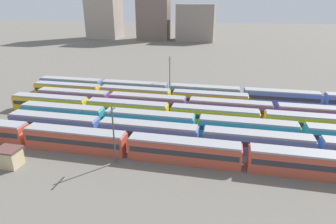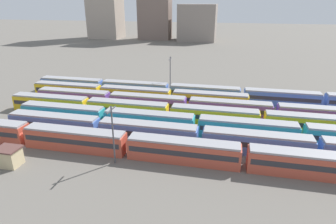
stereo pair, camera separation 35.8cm
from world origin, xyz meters
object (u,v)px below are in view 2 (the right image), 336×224
Objects in this scene: train_track_1 at (200,138)px; train_track_3 at (214,116)px; train_track_6 at (205,93)px; signal_hut at (9,157)px; catenary_pole_1 at (170,74)px; catenary_pole_2 at (113,132)px; train_track_5 at (135,95)px; train_track_0 at (244,157)px; train_track_4 at (275,112)px; train_track_2 at (247,129)px.

train_track_1 is 10.55m from train_track_3.
signal_hut is at bearing -124.92° from train_track_6.
catenary_pole_2 is (-1.19, -36.85, -0.41)m from catenary_pole_1.
catenary_pole_2 is at bearing 14.86° from signal_hut.
catenary_pole_2 reaches higher than train_track_5.
train_track_5 is 5.77× the size of catenary_pole_2.
train_track_0 and train_track_4 have the same top height.
train_track_6 is (-1.71, 26.00, 0.00)m from train_track_1.
train_track_1 is at bearing 144.70° from train_track_0.
train_track_3 is (-5.56, 15.60, 0.00)m from train_track_0.
train_track_6 is 9.68× the size of catenary_pole_2.
signal_hut is at bearing -106.21° from train_track_5.
catenary_pole_2 is at bearing -77.90° from train_track_5.
train_track_3 is 37.75m from signal_hut.
train_track_2 is 26.00× the size of signal_hut.
catenary_pole_2 is at bearing -147.42° from train_track_1.
train_track_0 and train_track_6 have the same top height.
train_track_1 is 0.80× the size of train_track_2.
train_track_3 is at bearing -26.80° from train_track_5.
train_track_5 is (-26.15, 26.00, -0.00)m from train_track_0.
signal_hut is at bearing -156.67° from train_track_1.
train_track_0 and train_track_5 have the same top height.
signal_hut is (-30.20, -22.66, -0.35)m from train_track_3.
train_track_4 is 2.02× the size of train_track_5.
catenary_pole_1 reaches higher than train_track_6.
train_track_4 is at bearing 33.10° from signal_hut.
catenary_pole_1 is 44.62m from signal_hut.
train_track_1 reaches higher than signal_hut.
train_track_2 and train_track_6 have the same top height.
train_track_0 is 20.46m from catenary_pole_2.
train_track_2 is 1.68× the size of train_track_5.
train_track_4 is 29.18m from catenary_pole_1.
catenary_pole_2 reaches higher than train_track_2.
train_track_5 is 17.87m from train_track_6.
catenary_pole_2 is (-12.62, -8.06, 3.47)m from train_track_1.
train_track_4 is at bearing -27.13° from catenary_pole_1.
train_track_4 is (14.32, 15.60, 0.00)m from train_track_1.
train_track_0 and train_track_2 have the same top height.
train_track_4 and train_track_5 have the same top height.
train_track_0 is 1.51× the size of train_track_1.
catenary_pole_2 is (-10.91, -34.06, 3.47)m from train_track_6.
catenary_pole_1 is (-9.71, 2.79, 3.88)m from train_track_6.
train_track_4 is 51.01m from signal_hut.
train_track_0 is at bearing -108.53° from train_track_4.
catenary_pole_2 is at bearing -147.46° from train_track_2.
catenary_pole_1 is at bearing 152.87° from train_track_4.
train_track_5 is 11.55m from catenary_pole_1.
train_track_1 is (-7.34, 5.20, 0.00)m from train_track_0.
train_track_1 is 7.15× the size of catenary_pole_1.
catenary_pole_1 is 2.90× the size of signal_hut.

